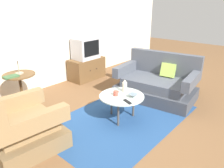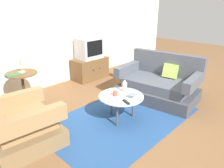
{
  "view_description": "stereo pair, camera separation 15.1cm",
  "coord_description": "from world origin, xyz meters",
  "px_view_note": "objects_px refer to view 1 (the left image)",
  "views": [
    {
      "loc": [
        -2.42,
        -1.86,
        1.85
      ],
      "look_at": [
        0.1,
        0.34,
        0.55
      ],
      "focal_mm": 34.14,
      "sensor_mm": 36.0,
      "label": 1
    },
    {
      "loc": [
        -2.32,
        -1.97,
        1.85
      ],
      "look_at": [
        0.1,
        0.34,
        0.55
      ],
      "focal_mm": 34.14,
      "sensor_mm": 36.0,
      "label": 2
    }
  ],
  "objects_px": {
    "coffee_table": "(122,98)",
    "bowl": "(133,96)",
    "television": "(86,48)",
    "table_lamp": "(17,57)",
    "couch": "(157,84)",
    "mug": "(116,93)",
    "vase": "(125,86)",
    "side_table": "(20,83)",
    "armchair": "(21,128)",
    "book": "(11,77)",
    "tv_stand": "(87,69)",
    "tv_remote_dark": "(127,102)"
  },
  "relations": [
    {
      "from": "coffee_table",
      "to": "bowl",
      "type": "distance_m",
      "value": 0.2
    },
    {
      "from": "side_table",
      "to": "table_lamp",
      "type": "xyz_separation_m",
      "value": [
        0.02,
        0.01,
        0.49
      ]
    },
    {
      "from": "coffee_table",
      "to": "television",
      "type": "relative_size",
      "value": 1.22
    },
    {
      "from": "coffee_table",
      "to": "television",
      "type": "bearing_deg",
      "value": 62.73
    },
    {
      "from": "tv_stand",
      "to": "tv_remote_dark",
      "type": "relative_size",
      "value": 5.28
    },
    {
      "from": "couch",
      "to": "side_table",
      "type": "bearing_deg",
      "value": 43.29
    },
    {
      "from": "couch",
      "to": "book",
      "type": "relative_size",
      "value": 6.74
    },
    {
      "from": "side_table",
      "to": "book",
      "type": "relative_size",
      "value": 2.7
    },
    {
      "from": "table_lamp",
      "to": "bowl",
      "type": "relative_size",
      "value": 2.62
    },
    {
      "from": "table_lamp",
      "to": "bowl",
      "type": "distance_m",
      "value": 2.11
    },
    {
      "from": "television",
      "to": "vase",
      "type": "distance_m",
      "value": 2.04
    },
    {
      "from": "armchair",
      "to": "couch",
      "type": "xyz_separation_m",
      "value": [
        2.63,
        -0.51,
        -0.02
      ]
    },
    {
      "from": "tv_stand",
      "to": "bowl",
      "type": "xyz_separation_m",
      "value": [
        -0.92,
        -2.1,
        0.19
      ]
    },
    {
      "from": "couch",
      "to": "mug",
      "type": "xyz_separation_m",
      "value": [
        -1.22,
        0.07,
        0.18
      ]
    },
    {
      "from": "tv_stand",
      "to": "mug",
      "type": "height_order",
      "value": "tv_stand"
    },
    {
      "from": "armchair",
      "to": "coffee_table",
      "type": "xyz_separation_m",
      "value": [
        1.47,
        -0.51,
        0.07
      ]
    },
    {
      "from": "bowl",
      "to": "book",
      "type": "height_order",
      "value": "book"
    },
    {
      "from": "couch",
      "to": "bowl",
      "type": "xyz_separation_m",
      "value": [
        -1.09,
        -0.18,
        0.16
      ]
    },
    {
      "from": "couch",
      "to": "bowl",
      "type": "distance_m",
      "value": 1.12
    },
    {
      "from": "vase",
      "to": "mug",
      "type": "bearing_deg",
      "value": 179.12
    },
    {
      "from": "armchair",
      "to": "table_lamp",
      "type": "xyz_separation_m",
      "value": [
        0.62,
        1.15,
        0.64
      ]
    },
    {
      "from": "armchair",
      "to": "side_table",
      "type": "height_order",
      "value": "armchair"
    },
    {
      "from": "television",
      "to": "table_lamp",
      "type": "relative_size",
      "value": 1.53
    },
    {
      "from": "armchair",
      "to": "coffee_table",
      "type": "relative_size",
      "value": 1.3
    },
    {
      "from": "tv_stand",
      "to": "bowl",
      "type": "relative_size",
      "value": 5.98
    },
    {
      "from": "vase",
      "to": "bowl",
      "type": "relative_size",
      "value": 1.45
    },
    {
      "from": "tv_stand",
      "to": "armchair",
      "type": "bearing_deg",
      "value": -150.16
    },
    {
      "from": "coffee_table",
      "to": "vase",
      "type": "distance_m",
      "value": 0.23
    },
    {
      "from": "armchair",
      "to": "book",
      "type": "relative_size",
      "value": 3.98
    },
    {
      "from": "armchair",
      "to": "television",
      "type": "distance_m",
      "value": 2.87
    },
    {
      "from": "side_table",
      "to": "table_lamp",
      "type": "height_order",
      "value": "table_lamp"
    },
    {
      "from": "table_lamp",
      "to": "coffee_table",
      "type": "bearing_deg",
      "value": -62.95
    },
    {
      "from": "table_lamp",
      "to": "vase",
      "type": "relative_size",
      "value": 1.81
    },
    {
      "from": "tv_stand",
      "to": "mug",
      "type": "relative_size",
      "value": 7.44
    },
    {
      "from": "bowl",
      "to": "side_table",
      "type": "bearing_deg",
      "value": 117.1
    },
    {
      "from": "television",
      "to": "tv_stand",
      "type": "bearing_deg",
      "value": -90.0
    },
    {
      "from": "coffee_table",
      "to": "vase",
      "type": "xyz_separation_m",
      "value": [
        0.17,
        0.07,
        0.14
      ]
    },
    {
      "from": "coffee_table",
      "to": "tv_remote_dark",
      "type": "relative_size",
      "value": 4.34
    },
    {
      "from": "bowl",
      "to": "book",
      "type": "bearing_deg",
      "value": 122.12
    },
    {
      "from": "bowl",
      "to": "armchair",
      "type": "bearing_deg",
      "value": 155.93
    },
    {
      "from": "armchair",
      "to": "vase",
      "type": "relative_size",
      "value": 4.42
    },
    {
      "from": "couch",
      "to": "vase",
      "type": "height_order",
      "value": "couch"
    },
    {
      "from": "side_table",
      "to": "vase",
      "type": "xyz_separation_m",
      "value": [
        1.03,
        -1.58,
        0.06
      ]
    },
    {
      "from": "coffee_table",
      "to": "book",
      "type": "relative_size",
      "value": 3.06
    },
    {
      "from": "side_table",
      "to": "mug",
      "type": "xyz_separation_m",
      "value": [
        0.81,
        -1.58,
        -0.0
      ]
    },
    {
      "from": "bowl",
      "to": "coffee_table",
      "type": "bearing_deg",
      "value": 111.82
    },
    {
      "from": "book",
      "to": "tv_stand",
      "type": "bearing_deg",
      "value": 11.0
    },
    {
      "from": "vase",
      "to": "armchair",
      "type": "bearing_deg",
      "value": 164.96
    },
    {
      "from": "armchair",
      "to": "tv_stand",
      "type": "height_order",
      "value": "armchair"
    },
    {
      "from": "coffee_table",
      "to": "book",
      "type": "bearing_deg",
      "value": 123.15
    }
  ]
}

